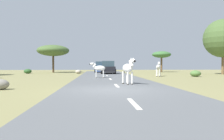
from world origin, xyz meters
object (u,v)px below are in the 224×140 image
zebra_2 (158,67)px  bush_1 (196,74)px  zebra_1 (99,68)px  tree_3 (162,55)px  zebra_0 (128,68)px  tree_2 (53,51)px  rock_0 (78,72)px  tree_1 (223,38)px  bush_2 (28,71)px  rock_1 (0,84)px  car_1 (101,67)px  car_0 (108,68)px

zebra_2 → bush_1: size_ratio=1.48×
zebra_1 → tree_3: tree_3 is taller
zebra_0 → tree_2: tree_2 is taller
rock_0 → bush_1: bearing=-35.8°
tree_1 → tree_3: tree_1 is taller
zebra_1 → bush_1: (10.24, 2.26, -0.59)m
bush_2 → rock_1: (5.03, -21.34, -0.07)m
zebra_2 → rock_1: 16.77m
car_1 → bush_2: size_ratio=3.94×
car_0 → zebra_0: bearing=92.0°
zebra_2 → tree_2: tree_2 is taller
zebra_1 → rock_0: bearing=14.6°
tree_2 → bush_1: tree_2 is taller
bush_1 → bush_2: size_ratio=1.01×
zebra_2 → bush_1: bearing=10.2°
zebra_1 → bush_2: zebra_1 is taller
rock_0 → rock_1: rock_0 is taller
zebra_1 → car_1: bearing=-0.7°
tree_1 → rock_0: 20.06m
tree_2 → rock_0: bearing=-44.4°
zebra_2 → tree_3: (4.46, 14.09, 2.01)m
tree_3 → tree_2: bearing=-176.4°
tree_1 → rock_1: (-21.33, -16.62, -4.45)m
zebra_0 → tree_3: size_ratio=0.47×
rock_1 → bush_1: bearing=36.7°
tree_1 → car_0: bearing=169.3°
car_1 → rock_0: 5.32m
tree_2 → bush_2: bearing=-127.5°
tree_2 → rock_1: (2.13, -25.12, -3.28)m
tree_3 → rock_1: (-15.99, -26.25, -2.72)m
zebra_2 → tree_1: bearing=46.0°
tree_3 → bush_1: 15.10m
rock_0 → zebra_1: bearing=-76.3°
tree_3 → rock_1: bearing=-121.4°
zebra_2 → bush_1: (3.79, -0.76, -0.65)m
zebra_0 → zebra_1: 7.15m
zebra_0 → car_0: (-0.38, 17.23, -0.18)m
zebra_2 → rock_0: zebra_2 is taller
zebra_0 → rock_0: size_ratio=1.87×
zebra_0 → zebra_2: size_ratio=1.02×
car_0 → tree_1: size_ratio=0.60×
zebra_1 → zebra_2: (6.45, 3.03, 0.06)m
car_0 → bush_1: 11.98m
zebra_1 → car_1: 15.86m
rock_0 → rock_1: size_ratio=1.02×
car_1 → tree_3: size_ratio=1.21×
car_0 → rock_1: (-6.45, -19.43, -0.58)m
tree_1 → tree_2: tree_1 is taller
car_0 → rock_0: 4.49m
bush_2 → rock_1: size_ratio=1.25×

